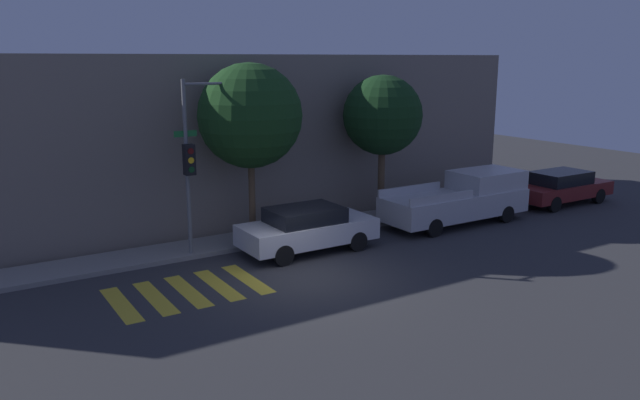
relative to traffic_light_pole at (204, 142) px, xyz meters
The scene contains 10 objects.
ground_plane 5.08m from the traffic_light_pole, 66.44° to the right, with size 60.00×60.00×0.00m, color #333335.
sidewalk 3.80m from the traffic_light_pole, 25.06° to the left, with size 26.00×1.72×0.14m, color gray.
building_row 5.18m from the traffic_light_pole, 73.45° to the left, with size 26.00×6.00×6.07m, color slate.
crosswalk 4.65m from the traffic_light_pole, 122.43° to the right, with size 3.90×2.60×0.00m.
traffic_light_pole is the anchor object (origin of this frame).
sedan_near_corner 4.13m from the traffic_light_pole, 24.46° to the right, with size 4.30×1.85×1.43m.
pickup_truck 9.89m from the traffic_light_pole, ahead, with size 5.73×1.97×1.84m.
sedan_middle 15.41m from the traffic_light_pole, ahead, with size 4.60×1.80×1.38m.
tree_near_corner 2.00m from the traffic_light_pole, 17.34° to the left, with size 3.34×3.34×5.83m.
tree_midblock 7.14m from the traffic_light_pole, ahead, with size 2.89×2.89×5.38m.
Camera 1 is at (-8.34, -14.04, 5.95)m, focal length 35.00 mm.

